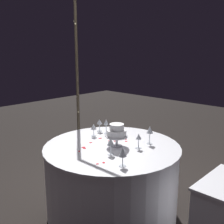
% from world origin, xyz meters
% --- Properties ---
extents(ground_plane, '(12.00, 12.00, 0.00)m').
position_xyz_m(ground_plane, '(0.00, 0.00, 0.00)').
color(ground_plane, black).
extents(decorative_arch, '(2.06, 0.06, 2.29)m').
position_xyz_m(decorative_arch, '(-0.00, 0.40, 1.49)').
color(decorative_arch, '#473D2D').
rests_on(decorative_arch, ground).
extents(main_table, '(1.35, 1.35, 0.74)m').
position_xyz_m(main_table, '(0.00, 0.00, 0.37)').
color(main_table, white).
rests_on(main_table, ground).
extents(tiered_cake, '(0.22, 0.22, 0.23)m').
position_xyz_m(tiered_cake, '(0.04, 0.02, 0.89)').
color(tiered_cake, silver).
rests_on(tiered_cake, main_table).
extents(wine_glass_0, '(0.07, 0.07, 0.16)m').
position_xyz_m(wine_glass_0, '(0.15, -0.17, 0.86)').
color(wine_glass_0, silver).
rests_on(wine_glass_0, main_table).
extents(wine_glass_1, '(0.06, 0.06, 0.16)m').
position_xyz_m(wine_glass_1, '(0.39, -0.29, 0.86)').
color(wine_glass_1, silver).
rests_on(wine_glass_1, main_table).
extents(wine_glass_2, '(0.06, 0.06, 0.15)m').
position_xyz_m(wine_glass_2, '(0.23, 0.12, 0.85)').
color(wine_glass_2, silver).
rests_on(wine_glass_2, main_table).
extents(wine_glass_3, '(0.06, 0.06, 0.17)m').
position_xyz_m(wine_glass_3, '(-0.32, 0.24, 0.87)').
color(wine_glass_3, silver).
rests_on(wine_glass_3, main_table).
extents(wine_glass_4, '(0.06, 0.06, 0.14)m').
position_xyz_m(wine_glass_4, '(-0.44, 0.25, 0.85)').
color(wine_glass_4, silver).
rests_on(wine_glass_4, main_table).
extents(wine_glass_5, '(0.06, 0.06, 0.18)m').
position_xyz_m(wine_glass_5, '(0.24, 0.30, 0.88)').
color(wine_glass_5, silver).
rests_on(wine_glass_5, main_table).
extents(wine_glass_6, '(0.06, 0.06, 0.14)m').
position_xyz_m(wine_glass_6, '(-0.36, 0.08, 0.84)').
color(wine_glass_6, silver).
rests_on(wine_glass_6, main_table).
extents(rose_petal_0, '(0.04, 0.04, 0.00)m').
position_xyz_m(rose_petal_0, '(-0.22, -0.09, 0.74)').
color(rose_petal_0, red).
rests_on(rose_petal_0, main_table).
extents(rose_petal_1, '(0.04, 0.04, 0.00)m').
position_xyz_m(rose_petal_1, '(-0.06, 0.12, 0.74)').
color(rose_petal_1, red).
rests_on(rose_petal_1, main_table).
extents(rose_petal_2, '(0.03, 0.02, 0.00)m').
position_xyz_m(rose_petal_2, '(-0.12, 0.08, 0.74)').
color(rose_petal_2, red).
rests_on(rose_petal_2, main_table).
extents(rose_petal_3, '(0.04, 0.05, 0.00)m').
position_xyz_m(rose_petal_3, '(-0.17, -0.23, 0.74)').
color(rose_petal_3, red).
rests_on(rose_petal_3, main_table).
extents(rose_petal_4, '(0.03, 0.03, 0.00)m').
position_xyz_m(rose_petal_4, '(0.02, 0.19, 0.74)').
color(rose_petal_4, red).
rests_on(rose_petal_4, main_table).
extents(rose_petal_5, '(0.04, 0.04, 0.00)m').
position_xyz_m(rose_petal_5, '(0.24, -0.35, 0.74)').
color(rose_petal_5, red).
rests_on(rose_petal_5, main_table).
extents(rose_petal_6, '(0.04, 0.03, 0.00)m').
position_xyz_m(rose_petal_6, '(-0.14, -0.24, 0.74)').
color(rose_petal_6, red).
rests_on(rose_petal_6, main_table).
extents(rose_petal_7, '(0.03, 0.03, 0.00)m').
position_xyz_m(rose_petal_7, '(-0.12, -0.33, 0.74)').
color(rose_petal_7, red).
rests_on(rose_petal_7, main_table).
extents(rose_petal_8, '(0.03, 0.03, 0.00)m').
position_xyz_m(rose_petal_8, '(0.22, -0.40, 0.74)').
color(rose_petal_8, red).
rests_on(rose_petal_8, main_table).
extents(rose_petal_9, '(0.05, 0.05, 0.00)m').
position_xyz_m(rose_petal_9, '(-0.25, 0.08, 0.74)').
color(rose_petal_9, red).
rests_on(rose_petal_9, main_table).
extents(rose_petal_10, '(0.03, 0.02, 0.00)m').
position_xyz_m(rose_petal_10, '(-0.02, 0.24, 0.74)').
color(rose_petal_10, red).
rests_on(rose_petal_10, main_table).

